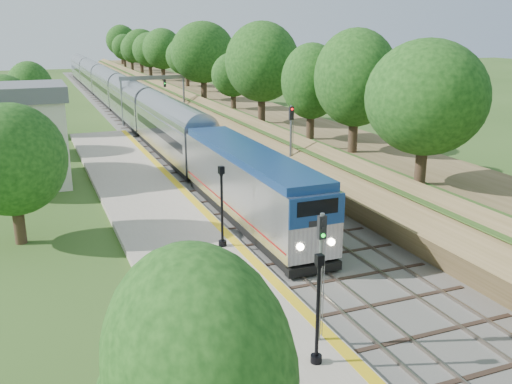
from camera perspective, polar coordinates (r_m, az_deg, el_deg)
name	(u,v)px	position (r m, az deg, el deg)	size (l,w,h in m)	color
ground	(379,334)	(25.03, 12.22, -13.67)	(320.00, 320.00, 0.00)	#2D4C19
trackbed	(143,118)	(80.01, -11.20, 7.23)	(9.50, 170.00, 0.28)	#4C4944
platform	(167,225)	(36.59, -8.91, -3.28)	(6.40, 68.00, 0.38)	gray
yellow_stripe	(210,217)	(37.22, -4.65, -2.47)	(0.55, 68.00, 0.01)	gold
embankment	(202,102)	(81.69, -5.46, 8.99)	(10.64, 170.00, 11.70)	brown
station_building	(11,136)	(48.42, -23.27, 5.20)	(8.60, 6.60, 8.00)	beige
signal_gantry	(153,87)	(74.62, -10.29, 10.32)	(8.40, 0.38, 6.20)	slate
trees_behind_platform	(56,151)	(39.17, -19.33, 3.90)	(7.82, 53.32, 7.21)	#332316
train	(120,97)	(85.90, -13.49, 9.23)	(3.10, 124.07, 4.55)	black
lamppost_mid	(318,316)	(21.15, 6.18, -12.20)	(0.42, 0.42, 4.29)	black
lamppost_far	(222,211)	(31.67, -3.42, -1.92)	(0.46, 0.46, 4.63)	black
signal_platform	(321,264)	(22.00, 6.48, -7.17)	(0.31, 0.25, 5.28)	slate
signal_farside	(291,137)	(44.63, 3.51, 5.52)	(0.35, 0.28, 6.33)	slate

